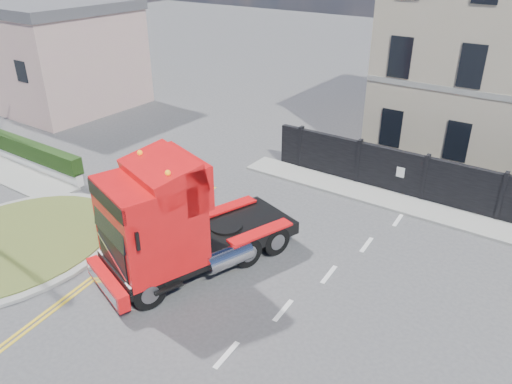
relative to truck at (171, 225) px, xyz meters
The scene contains 9 objects.
ground 2.27m from the truck, 38.03° to the left, with size 120.00×120.00×0.00m, color #424244.
traffic_island 6.56m from the truck, 159.92° to the right, with size 6.80×6.80×0.17m.
hedge_wall 12.21m from the truck, 168.97° to the left, with size 8.00×0.55×1.35m.
pavement_side 12.14m from the truck, behind, with size 8.50×1.80×0.10m, color gray.
seaside_bldg_pink 21.37m from the truck, 152.57° to the left, with size 8.00×8.00×6.00m, color #C39898.
seaside_bldg_cream 29.43m from the truck, 156.30° to the left, with size 9.00×8.00×5.00m, color beige.
hoarding_fence 12.46m from the truck, 52.25° to the left, with size 18.80×0.25×2.00m.
pavement_far 11.52m from the truck, 51.67° to the left, with size 20.00×1.60×0.12m, color gray.
truck is the anchor object (origin of this frame).
Camera 1 is at (9.01, -10.50, 9.96)m, focal length 35.00 mm.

